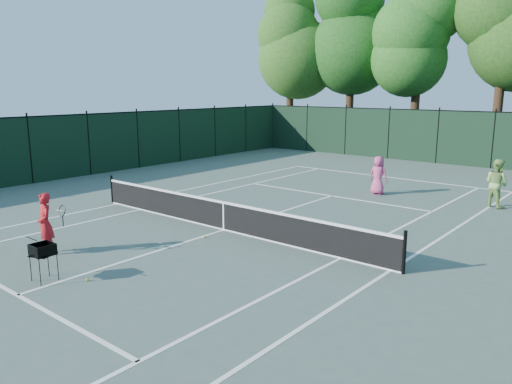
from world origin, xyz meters
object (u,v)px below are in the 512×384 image
Objects in this scene: ball_hopper at (43,250)px; loose_ball_midcourt at (204,237)px; coach at (45,224)px; player_green at (496,183)px; player_pink at (378,175)px; loose_ball_near_cart at (87,280)px.

ball_hopper reaches higher than loose_ball_midcourt.
coach is at bearing 128.49° from ball_hopper.
player_green reaches higher than ball_hopper.
player_pink is at bearing 34.28° from player_green.
loose_ball_near_cart is at bearing 16.47° from ball_hopper.
player_pink is 13.60m from ball_hopper.
player_green is at bearing 45.65° from ball_hopper.
coach is 12.94m from player_pink.
player_green is 26.12× the size of loose_ball_near_cart.
player_pink reaches higher than loose_ball_midcourt.
loose_ball_midcourt is (-0.32, 4.03, 0.00)m from loose_ball_near_cart.
coach is 24.10× the size of loose_ball_near_cart.
coach is 2.02m from ball_hopper.
coach is 2.66m from loose_ball_near_cart.
loose_ball_near_cart is (0.76, 0.60, -0.71)m from ball_hopper.
player_green is 14.56m from loose_ball_near_cart.
player_pink is 0.89× the size of player_green.
player_green is (4.33, 0.68, 0.10)m from player_pink.
coach is at bearing 77.15° from player_pink.
loose_ball_midcourt is (0.44, 4.63, -0.71)m from ball_hopper.
player_pink is 8.98m from loose_ball_midcourt.
player_pink is (3.33, 12.51, -0.03)m from coach.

